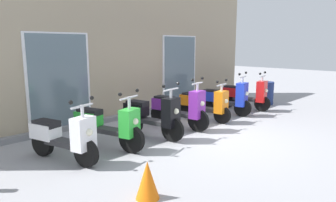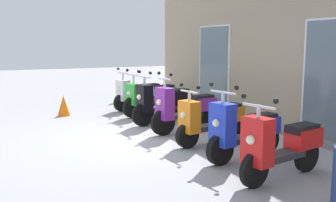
% 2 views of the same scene
% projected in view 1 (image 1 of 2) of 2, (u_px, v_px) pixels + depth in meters
% --- Properties ---
extents(ground_plane, '(40.00, 40.00, 0.00)m').
position_uv_depth(ground_plane, '(216.00, 137.00, 6.85)').
color(ground_plane, '#939399').
extents(storefront_facade, '(11.01, 0.50, 3.99)m').
position_uv_depth(storefront_facade, '(126.00, 48.00, 8.61)').
color(storefront_facade, gray).
rests_on(storefront_facade, ground_plane).
extents(scooter_white, '(0.70, 1.53, 1.17)m').
position_uv_depth(scooter_white, '(63.00, 137.00, 5.36)').
color(scooter_white, black).
rests_on(scooter_white, ground_plane).
extents(scooter_green, '(0.78, 1.65, 1.19)m').
position_uv_depth(scooter_green, '(107.00, 125.00, 6.04)').
color(scooter_green, black).
rests_on(scooter_green, ground_plane).
extents(scooter_black, '(0.63, 1.61, 1.24)m').
position_uv_depth(scooter_black, '(153.00, 115.00, 6.71)').
color(scooter_black, black).
rests_on(scooter_black, ground_plane).
extents(scooter_purple, '(0.59, 1.64, 1.28)m').
position_uv_depth(scooter_purple, '(180.00, 108.00, 7.45)').
color(scooter_purple, black).
rests_on(scooter_purple, ground_plane).
extents(scooter_orange, '(0.61, 1.51, 1.14)m').
position_uv_depth(scooter_orange, '(205.00, 104.00, 8.22)').
color(scooter_orange, black).
rests_on(scooter_orange, ground_plane).
extents(scooter_blue, '(0.69, 1.55, 1.26)m').
position_uv_depth(scooter_blue, '(226.00, 99.00, 8.96)').
color(scooter_blue, black).
rests_on(scooter_blue, ground_plane).
extents(scooter_red, '(0.69, 1.57, 1.21)m').
position_uv_depth(scooter_red, '(246.00, 94.00, 9.61)').
color(scooter_red, black).
rests_on(scooter_red, ground_plane).
extents(traffic_cone, '(0.32, 0.32, 0.52)m').
position_uv_depth(traffic_cone, '(147.00, 180.00, 4.08)').
color(traffic_cone, orange).
rests_on(traffic_cone, ground_plane).
extents(trash_bin, '(0.52, 0.52, 0.77)m').
position_uv_depth(trash_bin, '(266.00, 93.00, 10.51)').
color(trash_bin, navy).
rests_on(trash_bin, ground_plane).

